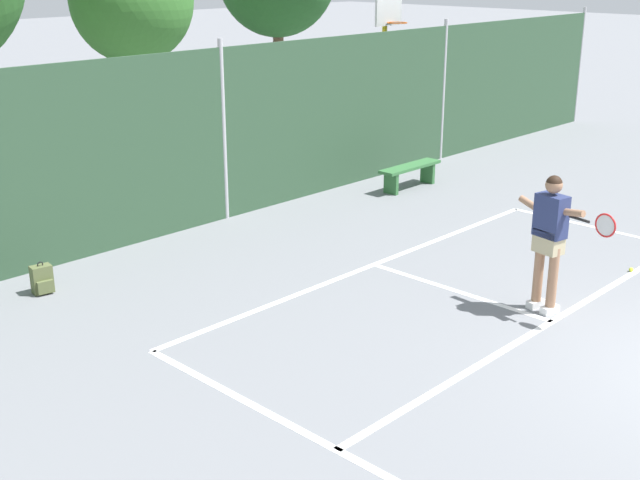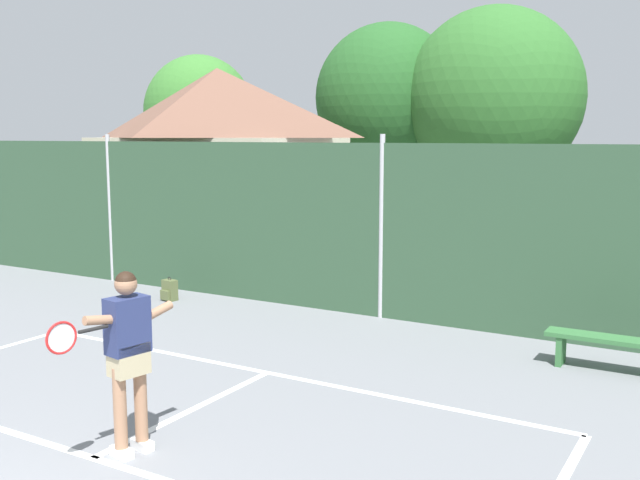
% 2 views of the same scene
% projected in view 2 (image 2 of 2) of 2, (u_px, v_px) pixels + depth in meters
% --- Properties ---
extents(chainlink_fence, '(26.09, 0.09, 3.18)m').
position_uv_depth(chainlink_fence, '(381.00, 231.00, 12.54)').
color(chainlink_fence, '#2D4C33').
rests_on(chainlink_fence, ground).
extents(clubhouse_building, '(6.11, 4.47, 4.88)m').
position_uv_depth(clubhouse_building, '(219.00, 159.00, 19.25)').
color(clubhouse_building, beige).
rests_on(clubhouse_building, ground).
extents(treeline_backdrop, '(26.75, 4.64, 6.83)m').
position_uv_depth(treeline_backdrop, '(495.00, 104.00, 21.05)').
color(treeline_backdrop, brown).
rests_on(treeline_backdrop, ground).
extents(tennis_player, '(0.32, 1.44, 1.85)m').
position_uv_depth(tennis_player, '(127.00, 346.00, 7.13)').
color(tennis_player, silver).
rests_on(tennis_player, ground).
extents(backpack_olive, '(0.30, 0.28, 0.46)m').
position_uv_depth(backpack_olive, '(169.00, 291.00, 14.02)').
color(backpack_olive, '#566038').
rests_on(backpack_olive, ground).
extents(courtside_bench, '(1.60, 0.36, 0.48)m').
position_uv_depth(courtside_bench, '(607.00, 345.00, 9.79)').
color(courtside_bench, '#336B38').
rests_on(courtside_bench, ground).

